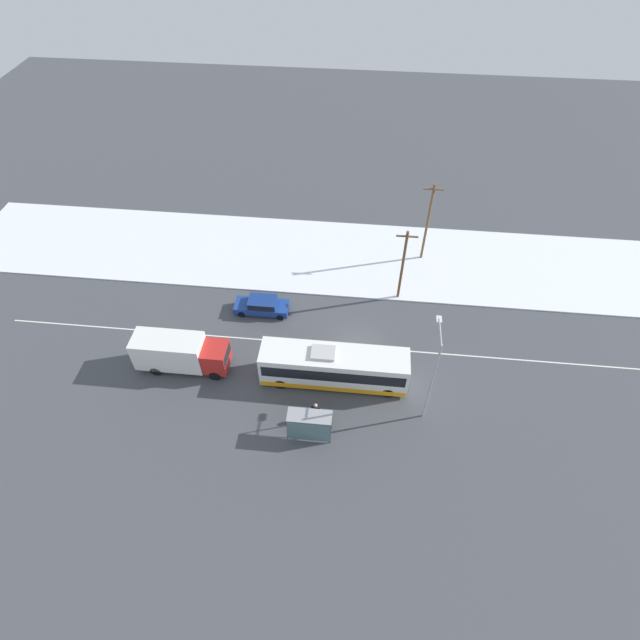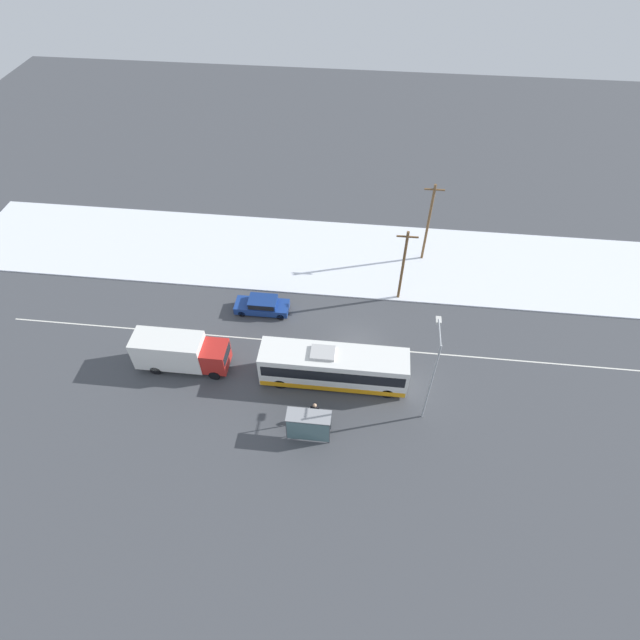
% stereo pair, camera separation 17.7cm
% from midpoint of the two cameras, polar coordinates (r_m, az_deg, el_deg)
% --- Properties ---
extents(ground_plane, '(120.00, 120.00, 0.00)m').
position_cam_midpoint_polar(ground_plane, '(41.78, 4.28, -3.12)').
color(ground_plane, '#424449').
extents(snow_lot, '(80.00, 11.23, 0.12)m').
position_cam_midpoint_polar(snow_lot, '(49.93, 5.04, 7.02)').
color(snow_lot, silver).
rests_on(snow_lot, ground_plane).
extents(lane_marking_center, '(60.00, 0.12, 0.00)m').
position_cam_midpoint_polar(lane_marking_center, '(41.78, 4.28, -3.12)').
color(lane_marking_center, silver).
rests_on(lane_marking_center, ground_plane).
extents(city_bus, '(11.25, 2.57, 3.38)m').
position_cam_midpoint_polar(city_bus, '(38.29, 1.69, -5.39)').
color(city_bus, white).
rests_on(city_bus, ground_plane).
extents(box_truck, '(7.34, 2.30, 3.16)m').
position_cam_midpoint_polar(box_truck, '(40.61, -15.67, -3.50)').
color(box_truck, silver).
rests_on(box_truck, ground_plane).
extents(sedan_car, '(4.73, 1.80, 1.48)m').
position_cam_midpoint_polar(sedan_car, '(44.19, -6.50, 1.75)').
color(sedan_car, navy).
rests_on(sedan_car, ground_plane).
extents(pedestrian_at_stop, '(0.66, 0.29, 1.83)m').
position_cam_midpoint_polar(pedestrian_at_stop, '(36.69, -0.46, -10.23)').
color(pedestrian_at_stop, '#23232D').
rests_on(pedestrian_at_stop, ground_plane).
extents(bus_shelter, '(3.12, 1.20, 2.40)m').
position_cam_midpoint_polar(bus_shelter, '(35.38, -1.20, -11.87)').
color(bus_shelter, gray).
rests_on(bus_shelter, ground_plane).
extents(streetlamp, '(0.36, 2.76, 8.16)m').
position_cam_midpoint_polar(streetlamp, '(34.67, 12.91, -5.47)').
color(streetlamp, '#9EA3A8').
rests_on(streetlamp, ground_plane).
extents(utility_pole_roadside, '(1.80, 0.24, 7.43)m').
position_cam_midpoint_polar(utility_pole_roadside, '(43.68, 9.59, 6.21)').
color(utility_pole_roadside, brown).
rests_on(utility_pole_roadside, ground_plane).
extents(utility_pole_snowlot, '(1.80, 0.24, 8.33)m').
position_cam_midpoint_polar(utility_pole_snowlot, '(48.24, 12.39, 10.86)').
color(utility_pole_snowlot, brown).
rests_on(utility_pole_snowlot, ground_plane).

